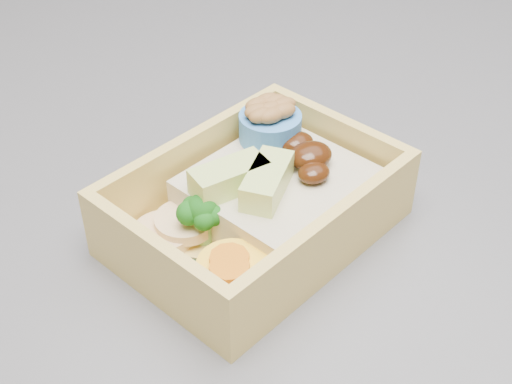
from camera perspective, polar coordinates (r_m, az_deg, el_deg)
name	(u,v)px	position (r m, az deg, el deg)	size (l,w,h in m)	color
bento_box	(260,200)	(0.44, 0.30, -0.64)	(0.20, 0.17, 0.06)	#DEBB5B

